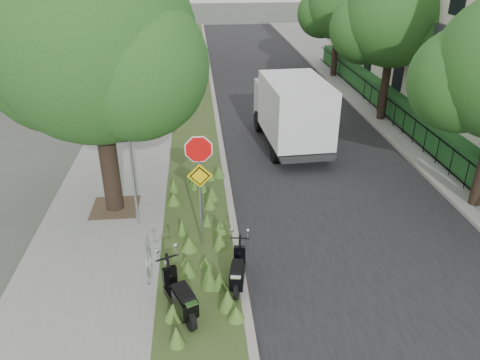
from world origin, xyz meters
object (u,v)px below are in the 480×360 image
at_px(scooter_near, 182,301).
at_px(utility_cabinet, 129,127).
at_px(sign_assembly, 200,170).
at_px(scooter_far, 238,275).
at_px(box_truck, 292,109).

xyz_separation_m(scooter_near, utility_cabinet, (-2.29, 10.55, 0.14)).
distance_m(sign_assembly, scooter_near, 3.25).
xyz_separation_m(sign_assembly, scooter_far, (0.77, -1.83, -1.86)).
height_order(sign_assembly, scooter_near, sign_assembly).
bearing_deg(box_truck, sign_assembly, -118.32).
bearing_deg(scooter_near, sign_assembly, 79.49).
bearing_deg(box_truck, scooter_far, -108.57).
bearing_deg(scooter_near, utility_cabinet, 102.27).
bearing_deg(utility_cabinet, box_truck, -9.47).
relative_size(box_truck, utility_cabinet, 4.78).
bearing_deg(sign_assembly, utility_cabinet, 109.43).
distance_m(box_truck, utility_cabinet, 6.61).
bearing_deg(utility_cabinet, scooter_far, -69.91).
relative_size(sign_assembly, scooter_near, 1.98).
xyz_separation_m(scooter_far, utility_cabinet, (-3.56, 9.73, 0.19)).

